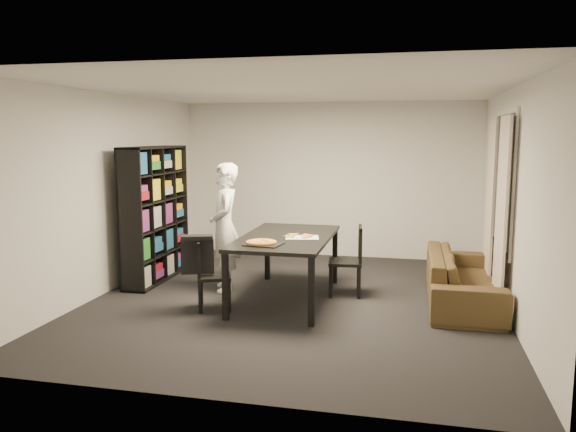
% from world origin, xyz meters
% --- Properties ---
extents(room, '(5.01, 5.51, 2.61)m').
position_xyz_m(room, '(0.00, 0.00, 1.30)').
color(room, black).
rests_on(room, ground).
extents(window_pane, '(0.02, 1.40, 1.60)m').
position_xyz_m(window_pane, '(2.48, 0.60, 1.50)').
color(window_pane, black).
rests_on(window_pane, room).
extents(window_frame, '(0.03, 1.52, 1.72)m').
position_xyz_m(window_frame, '(2.48, 0.60, 1.50)').
color(window_frame, white).
rests_on(window_frame, room).
extents(curtain_left, '(0.03, 0.70, 2.25)m').
position_xyz_m(curtain_left, '(2.40, 0.08, 1.15)').
color(curtain_left, beige).
rests_on(curtain_left, room).
extents(curtain_right, '(0.03, 0.70, 2.25)m').
position_xyz_m(curtain_right, '(2.40, 1.12, 1.15)').
color(curtain_right, beige).
rests_on(curtain_right, room).
extents(bookshelf, '(0.35, 1.50, 1.90)m').
position_xyz_m(bookshelf, '(-2.16, 0.60, 0.95)').
color(bookshelf, black).
rests_on(bookshelf, room).
extents(dining_table, '(1.08, 1.95, 0.81)m').
position_xyz_m(dining_table, '(-0.12, 0.03, 0.74)').
color(dining_table, black).
rests_on(dining_table, room).
extents(chair_left, '(0.49, 0.49, 0.83)m').
position_xyz_m(chair_left, '(-0.94, -0.56, 0.47)').
color(chair_left, black).
rests_on(chair_left, room).
extents(chair_right, '(0.47, 0.47, 0.90)m').
position_xyz_m(chair_right, '(0.66, 0.42, 0.51)').
color(chair_right, black).
rests_on(chair_right, room).
extents(draped_jacket, '(0.40, 0.28, 0.46)m').
position_xyz_m(draped_jacket, '(-1.05, -0.60, 0.69)').
color(draped_jacket, black).
rests_on(draped_jacket, chair_left).
extents(person, '(0.62, 0.73, 1.70)m').
position_xyz_m(person, '(-1.02, 0.30, 0.85)').
color(person, white).
rests_on(person, room).
extents(baking_tray, '(0.44, 0.37, 0.01)m').
position_xyz_m(baking_tray, '(-0.25, -0.57, 0.82)').
color(baking_tray, black).
rests_on(baking_tray, dining_table).
extents(pepperoni_pizza, '(0.35, 0.35, 0.03)m').
position_xyz_m(pepperoni_pizza, '(-0.28, -0.56, 0.84)').
color(pepperoni_pizza, '#B07C33').
rests_on(pepperoni_pizza, dining_table).
extents(kitchen_towel, '(0.45, 0.37, 0.01)m').
position_xyz_m(kitchen_towel, '(0.10, -0.05, 0.82)').
color(kitchen_towel, silver).
rests_on(kitchen_towel, dining_table).
extents(pizza_slices, '(0.39, 0.34, 0.01)m').
position_xyz_m(pizza_slices, '(0.04, 0.01, 0.83)').
color(pizza_slices, '#B37A38').
rests_on(pizza_slices, dining_table).
extents(sofa, '(0.83, 2.13, 0.62)m').
position_xyz_m(sofa, '(2.04, 0.38, 0.31)').
color(sofa, '#45361B').
rests_on(sofa, room).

